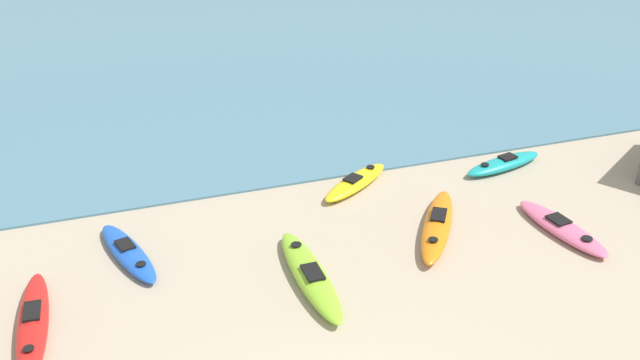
{
  "coord_description": "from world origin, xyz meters",
  "views": [
    {
      "loc": [
        -3.11,
        -7.62,
        9.41
      ],
      "look_at": [
        2.33,
        8.48,
        0.5
      ],
      "focal_mm": 42.0,
      "sensor_mm": 36.0,
      "label": 1
    }
  ],
  "objects_px": {
    "kayak_on_sand_5": "(437,225)",
    "kayak_on_sand_0": "(504,164)",
    "kayak_on_sand_1": "(33,324)",
    "kayak_on_sand_2": "(355,182)",
    "kayak_on_sand_6": "(562,228)",
    "kayak_on_sand_3": "(128,253)",
    "kayak_on_sand_4": "(310,275)"
  },
  "relations": [
    {
      "from": "kayak_on_sand_5",
      "to": "kayak_on_sand_0",
      "type": "bearing_deg",
      "value": 36.79
    },
    {
      "from": "kayak_on_sand_1",
      "to": "kayak_on_sand_0",
      "type": "bearing_deg",
      "value": 14.62
    },
    {
      "from": "kayak_on_sand_2",
      "to": "kayak_on_sand_6",
      "type": "bearing_deg",
      "value": -44.01
    },
    {
      "from": "kayak_on_sand_3",
      "to": "kayak_on_sand_4",
      "type": "height_order",
      "value": "kayak_on_sand_4"
    },
    {
      "from": "kayak_on_sand_3",
      "to": "kayak_on_sand_5",
      "type": "relative_size",
      "value": 0.89
    },
    {
      "from": "kayak_on_sand_6",
      "to": "kayak_on_sand_4",
      "type": "bearing_deg",
      "value": 179.91
    },
    {
      "from": "kayak_on_sand_6",
      "to": "kayak_on_sand_5",
      "type": "bearing_deg",
      "value": 160.75
    },
    {
      "from": "kayak_on_sand_2",
      "to": "kayak_on_sand_5",
      "type": "distance_m",
      "value": 2.92
    },
    {
      "from": "kayak_on_sand_0",
      "to": "kayak_on_sand_3",
      "type": "distance_m",
      "value": 10.45
    },
    {
      "from": "kayak_on_sand_0",
      "to": "kayak_on_sand_3",
      "type": "bearing_deg",
      "value": -173.35
    },
    {
      "from": "kayak_on_sand_0",
      "to": "kayak_on_sand_6",
      "type": "relative_size",
      "value": 0.91
    },
    {
      "from": "kayak_on_sand_0",
      "to": "kayak_on_sand_2",
      "type": "relative_size",
      "value": 1.07
    },
    {
      "from": "kayak_on_sand_0",
      "to": "kayak_on_sand_6",
      "type": "distance_m",
      "value": 3.46
    },
    {
      "from": "kayak_on_sand_1",
      "to": "kayak_on_sand_4",
      "type": "xyz_separation_m",
      "value": [
        5.63,
        -0.18,
        0.01
      ]
    },
    {
      "from": "kayak_on_sand_4",
      "to": "kayak_on_sand_0",
      "type": "bearing_deg",
      "value": 26.75
    },
    {
      "from": "kayak_on_sand_2",
      "to": "kayak_on_sand_6",
      "type": "height_order",
      "value": "kayak_on_sand_2"
    },
    {
      "from": "kayak_on_sand_4",
      "to": "kayak_on_sand_5",
      "type": "distance_m",
      "value": 3.63
    },
    {
      "from": "kayak_on_sand_2",
      "to": "kayak_on_sand_5",
      "type": "relative_size",
      "value": 0.77
    },
    {
      "from": "kayak_on_sand_4",
      "to": "kayak_on_sand_6",
      "type": "xyz_separation_m",
      "value": [
        6.31,
        -0.01,
        -0.04
      ]
    },
    {
      "from": "kayak_on_sand_0",
      "to": "kayak_on_sand_3",
      "type": "xyz_separation_m",
      "value": [
        -10.38,
        -1.21,
        -0.03
      ]
    },
    {
      "from": "kayak_on_sand_0",
      "to": "kayak_on_sand_1",
      "type": "bearing_deg",
      "value": -165.38
    },
    {
      "from": "kayak_on_sand_4",
      "to": "kayak_on_sand_5",
      "type": "bearing_deg",
      "value": 15.45
    },
    {
      "from": "kayak_on_sand_1",
      "to": "kayak_on_sand_4",
      "type": "distance_m",
      "value": 5.63
    },
    {
      "from": "kayak_on_sand_4",
      "to": "kayak_on_sand_6",
      "type": "distance_m",
      "value": 6.31
    },
    {
      "from": "kayak_on_sand_1",
      "to": "kayak_on_sand_6",
      "type": "distance_m",
      "value": 11.94
    },
    {
      "from": "kayak_on_sand_0",
      "to": "kayak_on_sand_1",
      "type": "xyz_separation_m",
      "value": [
        -12.4,
        -3.24,
        0.01
      ]
    },
    {
      "from": "kayak_on_sand_2",
      "to": "kayak_on_sand_4",
      "type": "bearing_deg",
      "value": -123.69
    },
    {
      "from": "kayak_on_sand_5",
      "to": "kayak_on_sand_2",
      "type": "bearing_deg",
      "value": 110.8
    },
    {
      "from": "kayak_on_sand_3",
      "to": "kayak_on_sand_6",
      "type": "distance_m",
      "value": 10.16
    },
    {
      "from": "kayak_on_sand_0",
      "to": "kayak_on_sand_5",
      "type": "height_order",
      "value": "kayak_on_sand_5"
    },
    {
      "from": "kayak_on_sand_4",
      "to": "kayak_on_sand_6",
      "type": "relative_size",
      "value": 1.21
    },
    {
      "from": "kayak_on_sand_1",
      "to": "kayak_on_sand_6",
      "type": "bearing_deg",
      "value": -0.91
    }
  ]
}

